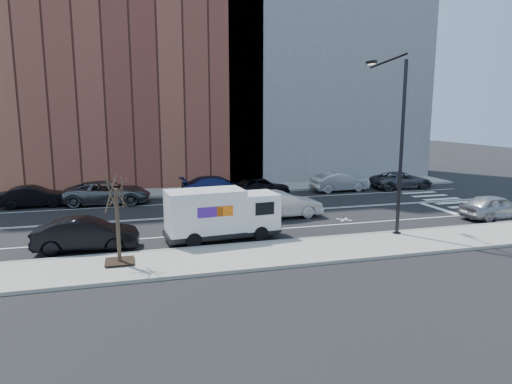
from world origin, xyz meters
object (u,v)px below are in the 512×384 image
fedex_van (221,213)px  far_parked_b (34,197)px  near_parked_front (494,207)px  driving_sedan (282,205)px

fedex_van → far_parked_b: fedex_van is taller
far_parked_b → near_parked_front: (27.75, -11.31, 0.01)m
far_parked_b → driving_sedan: driving_sedan is taller
far_parked_b → driving_sedan: size_ratio=0.89×
fedex_van → driving_sedan: 5.97m
driving_sedan → near_parked_front: 13.00m
far_parked_b → driving_sedan: (15.30, -7.59, 0.09)m
fedex_van → near_parked_front: bearing=-4.7°
far_parked_b → near_parked_front: 29.97m
driving_sedan → near_parked_front: bearing=-109.5°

